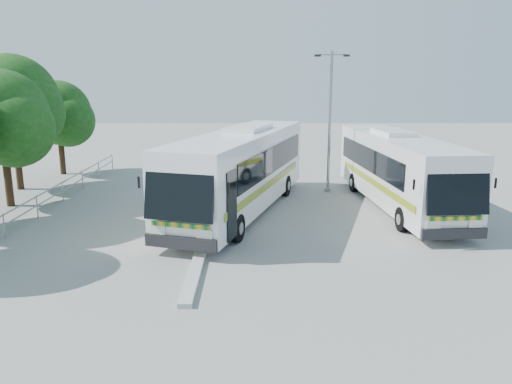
{
  "coord_description": "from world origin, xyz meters",
  "views": [
    {
      "loc": [
        -0.44,
        -18.33,
        6.07
      ],
      "look_at": [
        -0.34,
        1.59,
        1.48
      ],
      "focal_mm": 35.0,
      "sensor_mm": 36.0,
      "label": 1
    }
  ],
  "objects_px": {
    "tree_far_d": "(13,101)",
    "tree_far_e": "(59,113)",
    "tree_far_c": "(3,117)",
    "coach_adjacent": "(398,169)",
    "lamppost": "(330,116)",
    "coach_main": "(241,169)"
  },
  "relations": [
    {
      "from": "tree_far_c",
      "to": "lamppost",
      "type": "relative_size",
      "value": 0.88
    },
    {
      "from": "coach_main",
      "to": "tree_far_d",
      "type": "bearing_deg",
      "value": 175.73
    },
    {
      "from": "tree_far_c",
      "to": "coach_adjacent",
      "type": "height_order",
      "value": "tree_far_c"
    },
    {
      "from": "tree_far_d",
      "to": "tree_far_e",
      "type": "height_order",
      "value": "tree_far_d"
    },
    {
      "from": "tree_far_c",
      "to": "tree_far_e",
      "type": "relative_size",
      "value": 1.1
    },
    {
      "from": "coach_adjacent",
      "to": "lamppost",
      "type": "relative_size",
      "value": 1.67
    },
    {
      "from": "tree_far_d",
      "to": "tree_far_e",
      "type": "xyz_separation_m",
      "value": [
        0.68,
        4.5,
        -0.93
      ]
    },
    {
      "from": "tree_far_d",
      "to": "tree_far_e",
      "type": "relative_size",
      "value": 1.24
    },
    {
      "from": "tree_far_d",
      "to": "coach_main",
      "type": "height_order",
      "value": "tree_far_d"
    },
    {
      "from": "tree_far_e",
      "to": "tree_far_d",
      "type": "bearing_deg",
      "value": -98.63
    },
    {
      "from": "tree_far_e",
      "to": "lamppost",
      "type": "xyz_separation_m",
      "value": [
        16.22,
        -5.17,
        0.19
      ]
    },
    {
      "from": "tree_far_e",
      "to": "lamppost",
      "type": "bearing_deg",
      "value": -17.67
    },
    {
      "from": "coach_main",
      "to": "coach_adjacent",
      "type": "bearing_deg",
      "value": 23.86
    },
    {
      "from": "tree_far_c",
      "to": "lamppost",
      "type": "bearing_deg",
      "value": 10.92
    },
    {
      "from": "coach_main",
      "to": "lamppost",
      "type": "relative_size",
      "value": 1.81
    },
    {
      "from": "coach_adjacent",
      "to": "tree_far_d",
      "type": "bearing_deg",
      "value": 164.59
    },
    {
      "from": "tree_far_c",
      "to": "tree_far_d",
      "type": "xyz_separation_m",
      "value": [
        -1.19,
        3.7,
        0.56
      ]
    },
    {
      "from": "tree_far_d",
      "to": "tree_far_e",
      "type": "distance_m",
      "value": 4.65
    },
    {
      "from": "coach_adjacent",
      "to": "lamppost",
      "type": "distance_m",
      "value": 4.85
    },
    {
      "from": "tree_far_e",
      "to": "coach_main",
      "type": "relative_size",
      "value": 0.44
    },
    {
      "from": "coach_main",
      "to": "coach_adjacent",
      "type": "relative_size",
      "value": 1.09
    },
    {
      "from": "tree_far_e",
      "to": "coach_adjacent",
      "type": "xyz_separation_m",
      "value": [
        19.03,
        -8.44,
        -2.03
      ]
    }
  ]
}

